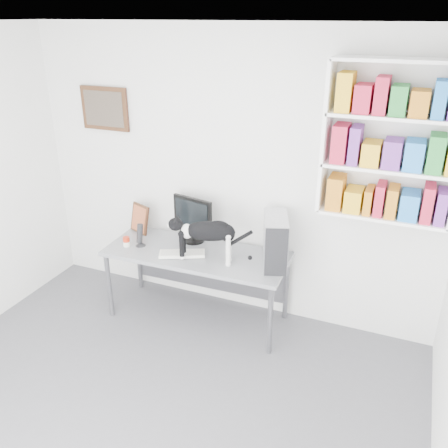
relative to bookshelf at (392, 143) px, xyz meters
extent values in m
cube|color=#55555A|center=(-1.40, -1.85, -1.85)|extent=(4.00, 4.00, 0.01)
cube|color=silver|center=(-1.40, -1.85, 0.85)|extent=(4.00, 4.00, 0.01)
cube|color=silver|center=(-1.40, 0.15, -0.50)|extent=(4.00, 0.01, 2.70)
cube|color=white|center=(0.00, 0.00, 0.00)|extent=(1.03, 0.28, 1.24)
cube|color=#4C3018|center=(-2.70, 0.12, 0.05)|extent=(0.52, 0.04, 0.42)
cube|color=gray|center=(-1.57, -0.24, -1.49)|extent=(1.73, 0.71, 0.71)
cube|color=black|center=(-1.69, -0.03, -0.91)|extent=(0.47, 0.29, 0.46)
cube|color=white|center=(-1.66, -0.34, -1.12)|extent=(0.45, 0.32, 0.03)
cube|color=silver|center=(-0.83, -0.17, -0.91)|extent=(0.34, 0.49, 0.45)
cylinder|color=black|center=(-2.12, -0.32, -1.02)|extent=(0.13, 0.13, 0.23)
cube|color=#4C3018|center=(-2.29, -0.05, -0.98)|extent=(0.26, 0.18, 0.30)
cylinder|color=red|center=(-2.24, -0.38, -1.09)|extent=(0.08, 0.08, 0.09)
camera|label=1|loc=(0.17, -3.77, 0.90)|focal=38.00mm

